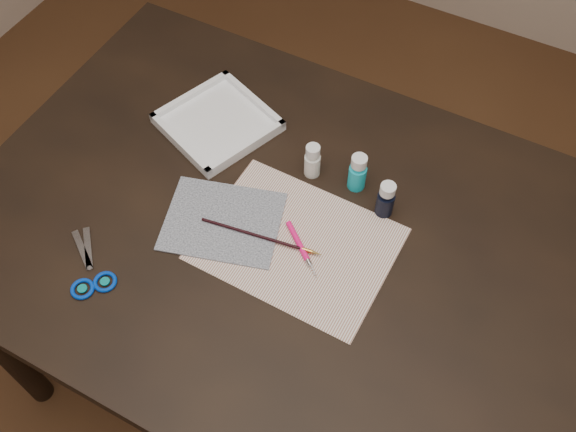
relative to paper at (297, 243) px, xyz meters
The scene contains 11 objects.
ground 0.76m from the paper, 147.26° to the left, with size 3.50×3.50×0.02m, color #422614.
table 0.38m from the paper, 147.26° to the left, with size 1.30×0.90×0.75m, color black.
paper is the anchor object (origin of this frame).
canvas 0.16m from the paper, behind, with size 0.23×0.18×0.00m, color black.
paint_bottle_white 0.18m from the paper, 107.38° to the left, with size 0.03×0.03×0.08m, color silver.
paint_bottle_cyan 0.19m from the paper, 76.98° to the left, with size 0.04×0.04×0.09m, color #16B4CA.
paint_bottle_navy 0.19m from the paper, 51.41° to the left, with size 0.03×0.03×0.09m, color black.
paintbrush 0.07m from the paper, 160.48° to the right, with size 0.25×0.01×0.01m, color black, non-canonical shape.
craft_knife 0.02m from the paper, 33.28° to the right, with size 0.14×0.01×0.01m, color #FF1171, non-canonical shape.
scissors 0.41m from the paper, 145.59° to the right, with size 0.17×0.09×0.01m, color silver, non-canonical shape.
palette_tray 0.35m from the paper, 147.31° to the left, with size 0.21×0.21×0.03m, color white.
Camera 1 is at (0.32, -0.60, 1.81)m, focal length 40.00 mm.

